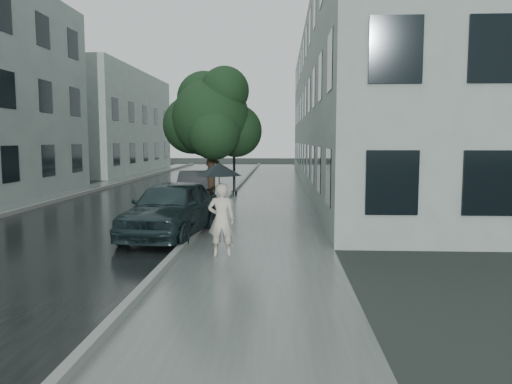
# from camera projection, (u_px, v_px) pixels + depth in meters

# --- Properties ---
(ground) EXTENTS (120.00, 120.00, 0.00)m
(ground) POSITION_uv_depth(u_px,v_px,m) (245.00, 265.00, 10.35)
(ground) COLOR black
(ground) RESTS_ON ground
(sidewalk) EXTENTS (3.50, 60.00, 0.01)m
(sidewalk) POSITION_uv_depth(u_px,v_px,m) (270.00, 198.00, 22.25)
(sidewalk) COLOR slate
(sidewalk) RESTS_ON ground
(kerb_near) EXTENTS (0.15, 60.00, 0.15)m
(kerb_near) POSITION_uv_depth(u_px,v_px,m) (229.00, 196.00, 22.34)
(kerb_near) COLOR slate
(kerb_near) RESTS_ON ground
(asphalt_road) EXTENTS (6.85, 60.00, 0.00)m
(asphalt_road) POSITION_uv_depth(u_px,v_px,m) (152.00, 197.00, 22.52)
(asphalt_road) COLOR black
(asphalt_road) RESTS_ON ground
(kerb_far) EXTENTS (0.15, 60.00, 0.15)m
(kerb_far) POSITION_uv_depth(u_px,v_px,m) (77.00, 195.00, 22.70)
(kerb_far) COLOR slate
(kerb_far) RESTS_ON ground
(sidewalk_far) EXTENTS (1.70, 60.00, 0.01)m
(sidewalk_far) POSITION_uv_depth(u_px,v_px,m) (57.00, 197.00, 22.75)
(sidewalk_far) COLOR #4C5451
(sidewalk_far) RESTS_ON ground
(building_near) EXTENTS (7.02, 36.00, 9.00)m
(building_near) POSITION_uv_depth(u_px,v_px,m) (363.00, 107.00, 28.96)
(building_near) COLOR #929F99
(building_near) RESTS_ON ground
(building_far_b) EXTENTS (7.02, 18.00, 8.00)m
(building_far_b) POSITION_uv_depth(u_px,v_px,m) (103.00, 122.00, 40.43)
(building_far_b) COLOR #929F99
(building_far_b) RESTS_ON ground
(pedestrian) EXTENTS (0.63, 0.45, 1.64)m
(pedestrian) POSITION_uv_depth(u_px,v_px,m) (221.00, 219.00, 11.04)
(pedestrian) COLOR beige
(pedestrian) RESTS_ON sidewalk
(umbrella) EXTENTS (1.32, 1.32, 1.20)m
(umbrella) POSITION_uv_depth(u_px,v_px,m) (219.00, 169.00, 10.91)
(umbrella) COLOR black
(umbrella) RESTS_ON ground
(street_tree) EXTENTS (3.16, 2.87, 4.82)m
(street_tree) POSITION_uv_depth(u_px,v_px,m) (211.00, 118.00, 15.56)
(street_tree) COLOR #332619
(street_tree) RESTS_ON ground
(lamp_post) EXTENTS (0.84, 0.42, 5.38)m
(lamp_post) POSITION_uv_depth(u_px,v_px,m) (231.00, 129.00, 23.00)
(lamp_post) COLOR black
(lamp_post) RESTS_ON ground
(car_near) EXTENTS (2.32, 4.61, 1.51)m
(car_near) POSITION_uv_depth(u_px,v_px,m) (171.00, 208.00, 13.39)
(car_near) COLOR #1A292C
(car_near) RESTS_ON ground
(car_far) EXTENTS (1.71, 4.07, 1.31)m
(car_far) POSITION_uv_depth(u_px,v_px,m) (196.00, 187.00, 20.49)
(car_far) COLOR #272B2D
(car_far) RESTS_ON ground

